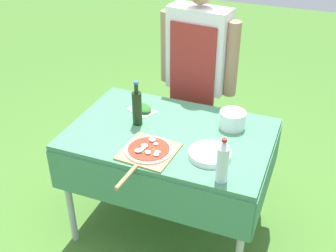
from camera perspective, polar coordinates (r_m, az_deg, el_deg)
name	(u,v)px	position (r m, az deg, el deg)	size (l,w,h in m)	color
ground_plane	(170,226)	(3.17, 0.23, -13.34)	(12.00, 12.00, 0.00)	#477A2D
prep_table	(170,144)	(2.71, 0.27, -2.45)	(1.29, 0.86, 0.82)	#478960
person_cook	(198,70)	(3.15, 4.02, 7.64)	(0.61, 0.24, 1.63)	#70604C
pizza_on_peel	(148,151)	(2.46, -2.76, -3.46)	(0.32, 0.53, 0.05)	tan
oil_bottle	(137,107)	(2.69, -4.22, 2.53)	(0.06, 0.06, 0.30)	black
water_bottle	(223,161)	(2.21, 7.41, -4.77)	(0.07, 0.07, 0.27)	silver
herb_container	(141,108)	(2.88, -3.62, 2.42)	(0.22, 0.19, 0.04)	silver
mixing_tub	(232,120)	(2.71, 8.72, 0.87)	(0.17, 0.17, 0.11)	silver
plate_stack	(210,154)	(2.44, 5.69, -3.78)	(0.25, 0.25, 0.03)	white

